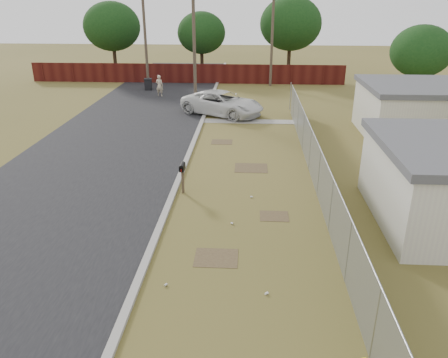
# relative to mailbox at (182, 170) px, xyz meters

# --- Properties ---
(ground) EXTENTS (120.00, 120.00, 0.00)m
(ground) POSITION_rel_mailbox_xyz_m (2.60, 0.07, -1.06)
(ground) COLOR brown
(ground) RESTS_ON ground
(street) EXTENTS (15.10, 60.00, 0.12)m
(street) POSITION_rel_mailbox_xyz_m (-4.16, 8.12, -1.05)
(street) COLOR black
(street) RESTS_ON ground
(chainlink_fence) EXTENTS (0.10, 27.06, 2.02)m
(chainlink_fence) POSITION_rel_mailbox_xyz_m (5.72, 1.10, -0.27)
(chainlink_fence) COLOR gray
(chainlink_fence) RESTS_ON ground
(privacy_fence) EXTENTS (30.00, 0.12, 1.80)m
(privacy_fence) POSITION_rel_mailbox_xyz_m (-3.40, 25.07, -0.16)
(privacy_fence) COLOR #45140E
(privacy_fence) RESTS_ON ground
(utility_poles) EXTENTS (12.60, 8.24, 9.00)m
(utility_poles) POSITION_rel_mailbox_xyz_m (-1.07, 20.74, 3.63)
(utility_poles) COLOR brown
(utility_poles) RESTS_ON ground
(horizon_trees) EXTENTS (33.32, 31.94, 7.78)m
(horizon_trees) POSITION_rel_mailbox_xyz_m (3.44, 23.63, 3.57)
(horizon_trees) COLOR #312416
(horizon_trees) RESTS_ON ground
(mailbox) EXTENTS (0.21, 0.58, 1.34)m
(mailbox) POSITION_rel_mailbox_xyz_m (0.00, 0.00, 0.00)
(mailbox) COLOR brown
(mailbox) RESTS_ON ground
(pickup_truck) EXTENTS (6.46, 5.28, 1.64)m
(pickup_truck) POSITION_rel_mailbox_xyz_m (0.84, 13.28, -0.24)
(pickup_truck) COLOR silver
(pickup_truck) RESTS_ON ground
(pedestrian) EXTENTS (0.72, 0.56, 1.75)m
(pedestrian) POSITION_rel_mailbox_xyz_m (-4.77, 19.08, -0.19)
(pedestrian) COLOR #C6B291
(pedestrian) RESTS_ON ground
(trash_bin) EXTENTS (0.71, 0.72, 1.01)m
(trash_bin) POSITION_rel_mailbox_xyz_m (-6.29, 21.55, -0.54)
(trash_bin) COLOR black
(trash_bin) RESTS_ON ground
(scattered_litter) EXTENTS (3.04, 6.50, 0.07)m
(scattered_litter) POSITION_rel_mailbox_xyz_m (2.24, -4.04, -1.02)
(scattered_litter) COLOR silver
(scattered_litter) RESTS_ON ground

